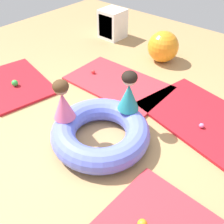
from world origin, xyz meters
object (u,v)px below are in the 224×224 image
inflatable_cushion (101,132)px  play_ball_red_second (93,72)px  play_ball_pink (202,126)px  storage_cube (112,24)px  play_ball_orange (142,224)px  play_ball_green (15,83)px  child_in_teal (129,91)px  exercise_ball_large (163,47)px  child_in_pink (63,100)px

inflatable_cushion → play_ball_red_second: size_ratio=18.45×
play_ball_pink → storage_cube: 2.99m
inflatable_cushion → play_ball_pink: size_ratio=18.31×
play_ball_orange → play_ball_green: bearing=168.8°
child_in_teal → storage_cube: 2.71m
play_ball_pink → exercise_ball_large: exercise_ball_large is taller
play_ball_orange → play_ball_red_second: (-2.07, 1.55, -0.01)m
inflatable_cushion → child_in_pink: size_ratio=2.34×
child_in_pink → play_ball_orange: (1.36, -0.37, -0.43)m
play_ball_red_second → play_ball_green: bearing=-122.1°
child_in_pink → inflatable_cushion: bearing=91.3°
inflatable_cushion → exercise_ball_large: (-0.53, 2.15, 0.12)m
child_in_teal → play_ball_red_second: 1.37m
play_ball_green → play_ball_orange: bearing=-11.2°
child_in_pink → play_ball_orange: bearing=51.1°
storage_cube → inflatable_cushion: bearing=-51.8°
child_in_pink → storage_cube: child_in_pink is taller
inflatable_cushion → play_ball_red_second: inflatable_cushion is taller
child_in_teal → play_ball_orange: bearing=160.8°
play_ball_green → exercise_ball_large: (1.20, 2.16, 0.18)m
storage_cube → child_in_pink: bearing=-59.9°
child_in_pink → exercise_ball_large: (-0.15, 2.33, -0.25)m
child_in_pink → play_ball_green: bearing=-120.7°
inflatable_cushion → exercise_ball_large: 2.22m
exercise_ball_large → storage_cube: storage_cube is taller
child_in_pink → storage_cube: bearing=-173.6°
child_in_pink → storage_cube: 2.91m
play_ball_pink → play_ball_red_second: size_ratio=1.01×
inflatable_cushion → play_ball_red_second: 1.48m
storage_cube → play_ball_pink: bearing=-27.8°
child_in_pink → play_ball_pink: size_ratio=7.82×
play_ball_red_second → exercise_ball_large: 1.29m
child_in_teal → play_ball_green: bearing=40.8°
play_ball_orange → play_ball_red_second: 2.59m
child_in_teal → play_ball_green: 1.89m
child_in_teal → child_in_pink: 0.75m
inflatable_cushion → child_in_teal: 0.57m
storage_cube → play_ball_red_second: bearing=-60.6°
play_ball_orange → inflatable_cushion: bearing=150.7°
child_in_teal → play_ball_green: size_ratio=5.23×
child_in_teal → exercise_ball_large: child_in_teal is taller
child_in_pink → storage_cube: (-1.46, 2.51, -0.24)m
child_in_pink → play_ball_green: 1.42m
play_ball_green → play_ball_red_second: (0.64, 1.02, -0.02)m
storage_cube → play_ball_orange: bearing=-45.7°
inflatable_cushion → exercise_ball_large: exercise_ball_large is taller
play_ball_orange → storage_cube: storage_cube is taller
exercise_ball_large → play_ball_pink: bearing=-42.3°
inflatable_cushion → storage_cube: bearing=128.2°
child_in_pink → child_in_teal: bearing=119.4°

